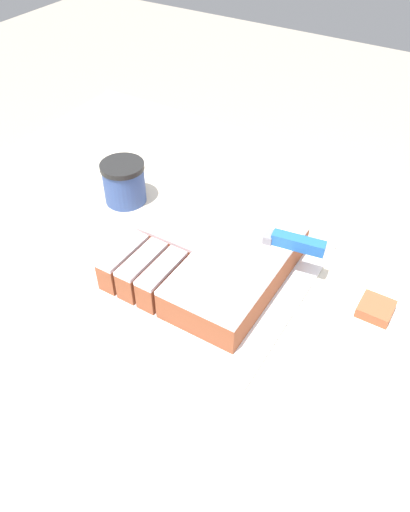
% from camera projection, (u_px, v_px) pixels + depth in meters
% --- Properties ---
extents(ground_plane, '(8.00, 8.00, 0.00)m').
position_uv_depth(ground_plane, '(212.00, 506.00, 1.49)').
color(ground_plane, '#9E9384').
extents(countertop, '(1.40, 1.10, 0.92)m').
position_uv_depth(countertop, '(214.00, 428.00, 1.18)').
color(countertop, beige).
rests_on(countertop, ground_plane).
extents(cake_board, '(0.37, 0.37, 0.01)m').
position_uv_depth(cake_board, '(205.00, 269.00, 0.91)').
color(cake_board, silver).
rests_on(cake_board, countertop).
extents(cake, '(0.28, 0.28, 0.06)m').
position_uv_depth(cake, '(208.00, 256.00, 0.89)').
color(cake, '#994C2D').
rests_on(cake, cake_board).
extents(knife, '(0.26, 0.06, 0.02)m').
position_uv_depth(knife, '(281.00, 240.00, 0.86)').
color(knife, silver).
rests_on(knife, cake).
extents(coffee_cup, '(0.09, 0.09, 0.09)m').
position_uv_depth(coffee_cup, '(124.00, 182.00, 1.05)').
color(coffee_cup, '#334C8C').
rests_on(coffee_cup, countertop).
extents(paper_napkin, '(0.12, 0.12, 0.01)m').
position_uv_depth(paper_napkin, '(374.00, 314.00, 0.83)').
color(paper_napkin, white).
rests_on(paper_napkin, countertop).
extents(brownie, '(0.05, 0.05, 0.02)m').
position_uv_depth(brownie, '(376.00, 309.00, 0.83)').
color(brownie, '#994C2D').
rests_on(brownie, paper_napkin).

